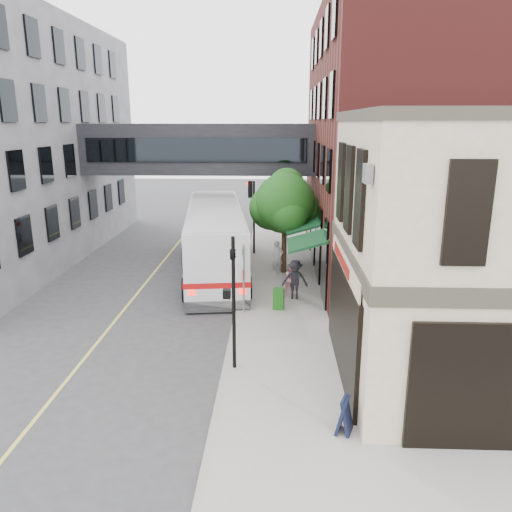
# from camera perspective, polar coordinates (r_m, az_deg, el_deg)

# --- Properties ---
(ground) EXTENTS (120.00, 120.00, 0.00)m
(ground) POSITION_cam_1_polar(r_m,az_deg,el_deg) (15.56, -4.62, -16.41)
(ground) COLOR #38383A
(ground) RESTS_ON ground
(sidewalk_main) EXTENTS (4.00, 60.00, 0.15)m
(sidewalk_main) POSITION_cam_1_polar(r_m,az_deg,el_deg) (28.33, 2.75, -1.40)
(sidewalk_main) COLOR gray
(sidewalk_main) RESTS_ON ground
(corner_building) EXTENTS (10.19, 8.12, 8.45)m
(corner_building) POSITION_cam_1_polar(r_m,az_deg,el_deg) (17.25, 27.04, 0.32)
(corner_building) COLOR #BCA78F
(corner_building) RESTS_ON ground
(brick_building) EXTENTS (13.76, 18.00, 14.00)m
(brick_building) POSITION_cam_1_polar(r_m,az_deg,el_deg) (29.36, 19.05, 12.10)
(brick_building) COLOR #591D1C
(brick_building) RESTS_ON ground
(skyway_bridge) EXTENTS (14.00, 3.18, 3.00)m
(skyway_bridge) POSITION_cam_1_polar(r_m,az_deg,el_deg) (31.56, -6.47, 12.08)
(skyway_bridge) COLOR black
(skyway_bridge) RESTS_ON ground
(traffic_signal_near) EXTENTS (0.44, 0.22, 4.60)m
(traffic_signal_near) POSITION_cam_1_polar(r_m,az_deg,el_deg) (16.07, -2.70, -3.57)
(traffic_signal_near) COLOR black
(traffic_signal_near) RESTS_ON sidewalk_main
(traffic_signal_far) EXTENTS (0.53, 0.28, 4.50)m
(traffic_signal_far) POSITION_cam_1_polar(r_m,az_deg,el_deg) (30.57, -0.49, 6.12)
(traffic_signal_far) COLOR black
(traffic_signal_far) RESTS_ON sidewalk_main
(street_sign_pole) EXTENTS (0.08, 0.75, 3.00)m
(street_sign_pole) POSITION_cam_1_polar(r_m,az_deg,el_deg) (21.13, -1.44, -1.93)
(street_sign_pole) COLOR gray
(street_sign_pole) RESTS_ON sidewalk_main
(street_tree) EXTENTS (3.80, 3.20, 5.60)m
(street_tree) POSITION_cam_1_polar(r_m,az_deg,el_deg) (26.72, 3.28, 6.02)
(street_tree) COLOR #382619
(street_tree) RESTS_ON sidewalk_main
(lane_marking) EXTENTS (0.12, 40.00, 0.01)m
(lane_marking) POSITION_cam_1_polar(r_m,az_deg,el_deg) (25.45, -13.20, -3.90)
(lane_marking) COLOR #D8CC4C
(lane_marking) RESTS_ON ground
(bus) EXTENTS (4.64, 13.51, 3.56)m
(bus) POSITION_cam_1_polar(r_m,az_deg,el_deg) (27.64, -4.69, 2.26)
(bus) COLOR silver
(bus) RESTS_ON ground
(pedestrian_a) EXTENTS (0.77, 0.63, 1.82)m
(pedestrian_a) POSITION_cam_1_polar(r_m,az_deg,el_deg) (26.77, 2.46, -0.19)
(pedestrian_a) COLOR beige
(pedestrian_a) RESTS_ON sidewalk_main
(pedestrian_b) EXTENTS (0.98, 0.90, 1.64)m
(pedestrian_b) POSITION_cam_1_polar(r_m,az_deg,el_deg) (23.45, 4.13, -2.68)
(pedestrian_b) COLOR pink
(pedestrian_b) RESTS_ON sidewalk_main
(pedestrian_c) EXTENTS (1.23, 0.75, 1.85)m
(pedestrian_c) POSITION_cam_1_polar(r_m,az_deg,el_deg) (23.10, 4.47, -2.70)
(pedestrian_c) COLOR black
(pedestrian_c) RESTS_ON sidewalk_main
(newspaper_box) EXTENTS (0.52, 0.47, 0.93)m
(newspaper_box) POSITION_cam_1_polar(r_m,az_deg,el_deg) (21.97, 2.60, -4.89)
(newspaper_box) COLOR #165513
(newspaper_box) RESTS_ON sidewalk_main
(sandwich_board) EXTENTS (0.52, 0.64, 0.99)m
(sandwich_board) POSITION_cam_1_polar(r_m,az_deg,el_deg) (13.98, 10.08, -17.50)
(sandwich_board) COLOR black
(sandwich_board) RESTS_ON sidewalk_main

